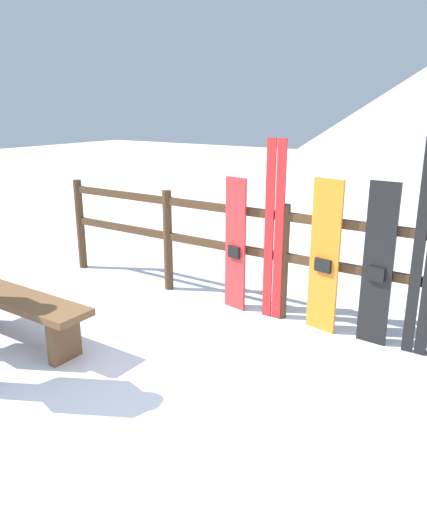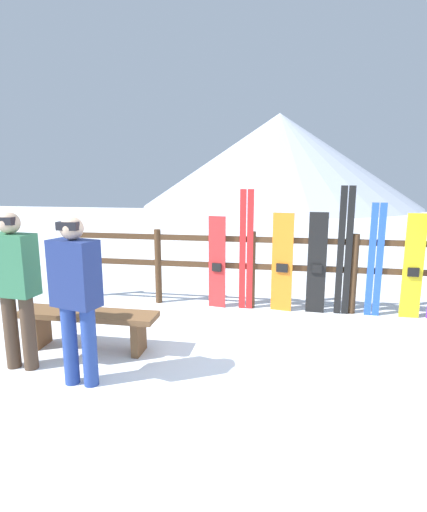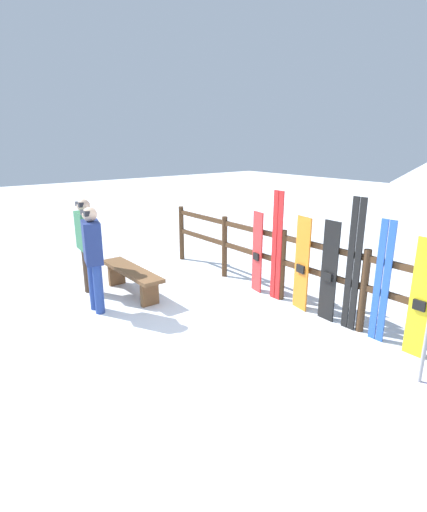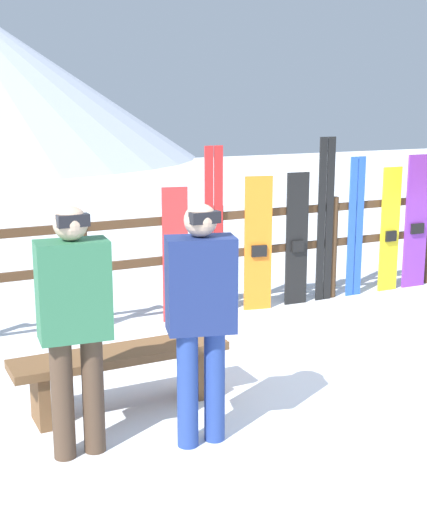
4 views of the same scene
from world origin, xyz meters
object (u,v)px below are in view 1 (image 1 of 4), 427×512
at_px(bench, 18,307).
at_px(ski_pair_black, 426,252).
at_px(ski_pair_red, 274,232).
at_px(snowboard_orange, 324,258).
at_px(snowboard_red, 235,245).
at_px(snowboard_black_stripe, 378,266).

relative_size(bench, ski_pair_black, 0.87).
height_order(ski_pair_red, ski_pair_black, ski_pair_black).
bearing_deg(bench, snowboard_orange, 39.32).
height_order(bench, ski_pair_black, ski_pair_black).
height_order(snowboard_red, snowboard_orange, snowboard_orange).
height_order(bench, ski_pair_red, ski_pair_red).
distance_m(snowboard_red, snowboard_orange, 0.94).
bearing_deg(snowboard_red, ski_pair_black, 0.11).
bearing_deg(ski_pair_red, snowboard_red, -179.52).
distance_m(snowboard_red, ski_pair_red, 0.47).
distance_m(ski_pair_red, snowboard_black_stripe, 1.00).
xyz_separation_m(bench, snowboard_orange, (2.10, 1.72, 0.37)).
bearing_deg(snowboard_orange, ski_pair_black, 0.24).
distance_m(snowboard_red, snowboard_black_stripe, 1.41).
distance_m(bench, snowboard_orange, 2.74).
bearing_deg(snowboard_black_stripe, bench, -146.28).
height_order(snowboard_orange, ski_pair_black, ski_pair_black).
relative_size(bench, snowboard_orange, 1.10).
bearing_deg(ski_pair_red, bench, -132.64).
height_order(snowboard_black_stripe, ski_pair_black, ski_pair_black).
bearing_deg(ski_pair_black, snowboard_black_stripe, -179.45).
relative_size(snowboard_orange, ski_pair_black, 0.79).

